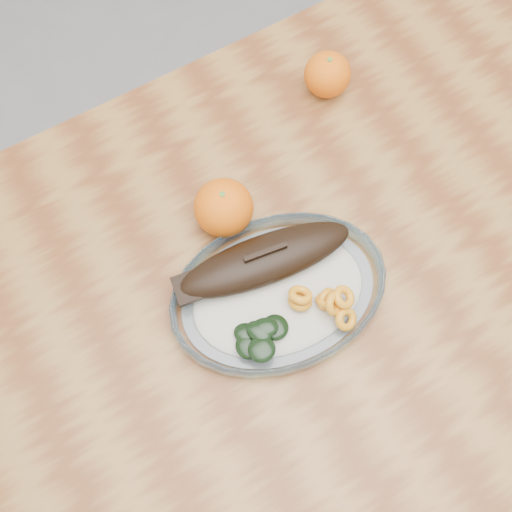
# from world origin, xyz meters

# --- Properties ---
(ground) EXTENTS (3.00, 3.00, 0.00)m
(ground) POSITION_xyz_m (0.00, 0.00, 0.00)
(ground) COLOR slate
(ground) RESTS_ON ground
(dining_table) EXTENTS (1.20, 0.80, 0.75)m
(dining_table) POSITION_xyz_m (0.00, 0.00, 0.65)
(dining_table) COLOR brown
(dining_table) RESTS_ON ground
(plated_meal) EXTENTS (0.61, 0.61, 0.08)m
(plated_meal) POSITION_xyz_m (-0.08, -0.01, 0.77)
(plated_meal) COLOR white
(plated_meal) RESTS_ON dining_table
(orange_left) EXTENTS (0.08, 0.08, 0.08)m
(orange_left) POSITION_xyz_m (-0.09, 0.13, 0.79)
(orange_left) COLOR #F33F04
(orange_left) RESTS_ON dining_table
(orange_right) EXTENTS (0.07, 0.07, 0.07)m
(orange_right) POSITION_xyz_m (0.16, 0.25, 0.79)
(orange_right) COLOR #F33F04
(orange_right) RESTS_ON dining_table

